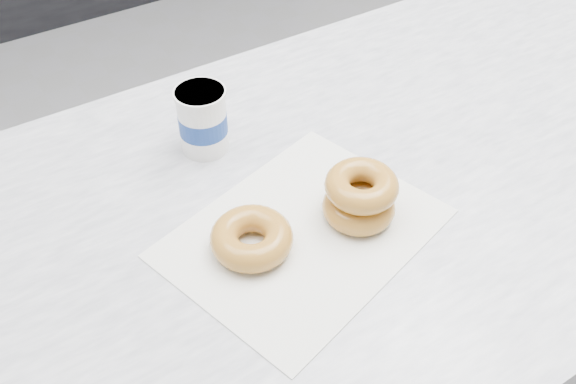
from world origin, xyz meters
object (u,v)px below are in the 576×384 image
Objects in this scene: counter at (451,286)px; coffee_cup at (203,120)px; donut_stack at (360,196)px; donut_single at (252,238)px.

coffee_cup reaches higher than counter.
donut_stack is at bearing -75.22° from coffee_cup.
counter is 30.21× the size of coffee_cup.
donut_single is (-0.48, -0.04, 0.47)m from counter.
coffee_cup is (-0.44, 0.18, 0.50)m from counter.
counter is 23.28× the size of donut_stack.
donut_single is 0.22m from coffee_cup.
donut_stack is 0.26m from coffee_cup.
counter is at bearing -31.31° from coffee_cup.
coffee_cup is at bearing 78.79° from donut_single.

